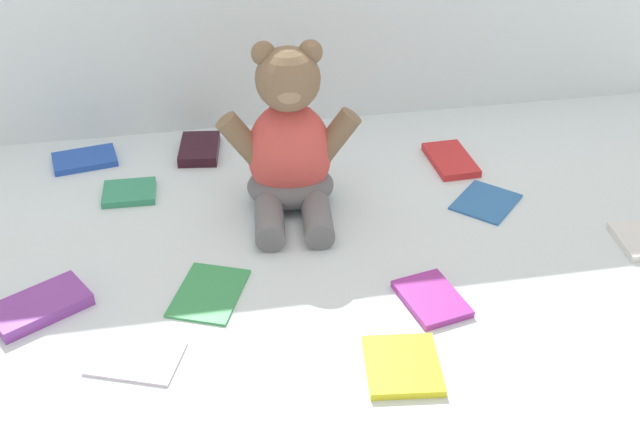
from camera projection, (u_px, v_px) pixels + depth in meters
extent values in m
plane|color=silver|center=(314.00, 230.00, 1.32)|extent=(3.20, 3.20, 0.00)
ellipsoid|color=#D84C47|center=(290.00, 153.00, 1.35)|extent=(0.16, 0.13, 0.19)
ellipsoid|color=slate|center=(290.00, 185.00, 1.38)|extent=(0.17, 0.14, 0.07)
sphere|color=#7A6047|center=(288.00, 79.00, 1.26)|extent=(0.12, 0.12, 0.11)
ellipsoid|color=#997C5E|center=(289.00, 94.00, 1.23)|extent=(0.05, 0.04, 0.03)
sphere|color=#7A6047|center=(263.00, 54.00, 1.25)|extent=(0.04, 0.04, 0.04)
sphere|color=#7A6047|center=(310.00, 52.00, 1.25)|extent=(0.04, 0.04, 0.04)
cylinder|color=#7A6047|center=(243.00, 140.00, 1.32)|extent=(0.09, 0.05, 0.10)
cylinder|color=#7A6047|center=(336.00, 136.00, 1.33)|extent=(0.09, 0.05, 0.10)
cylinder|color=slate|center=(270.00, 222.00, 1.30)|extent=(0.06, 0.11, 0.05)
cylinder|color=slate|center=(318.00, 220.00, 1.30)|extent=(0.06, 0.11, 0.05)
cube|color=#244EB5|center=(85.00, 159.00, 1.51)|extent=(0.13, 0.10, 0.01)
cube|color=#389551|center=(209.00, 292.00, 1.18)|extent=(0.14, 0.16, 0.01)
cube|color=yellow|center=(403.00, 365.00, 1.04)|extent=(0.11, 0.12, 0.01)
cube|color=black|center=(199.00, 149.00, 1.54)|extent=(0.09, 0.12, 0.02)
cube|color=red|center=(451.00, 160.00, 1.50)|extent=(0.08, 0.13, 0.01)
cube|color=#2B63A8|center=(486.00, 201.00, 1.39)|extent=(0.15, 0.15, 0.01)
cube|color=purple|center=(40.00, 306.00, 1.14)|extent=(0.16, 0.13, 0.02)
cube|color=#328F67|center=(129.00, 192.00, 1.41)|extent=(0.10, 0.08, 0.01)
cube|color=white|center=(136.00, 357.00, 1.06)|extent=(0.14, 0.12, 0.01)
cube|color=#992E92|center=(432.00, 299.00, 1.16)|extent=(0.10, 0.13, 0.01)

